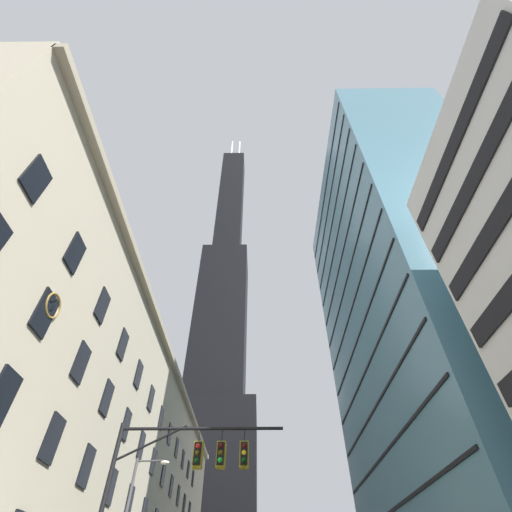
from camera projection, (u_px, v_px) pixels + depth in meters
name	position (u px, v px, depth m)	size (l,w,h in m)	color
station_building	(77.00, 473.00, 36.35)	(16.65, 71.73, 23.74)	#B2A88E
dark_skyscraper	(218.00, 355.00, 119.64)	(25.60, 25.60, 210.45)	black
glass_office_midrise	(410.00, 310.00, 43.36)	(14.30, 31.78, 55.68)	teal
traffic_signal_mast	(185.00, 475.00, 15.00)	(7.54, 0.63, 7.95)	black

